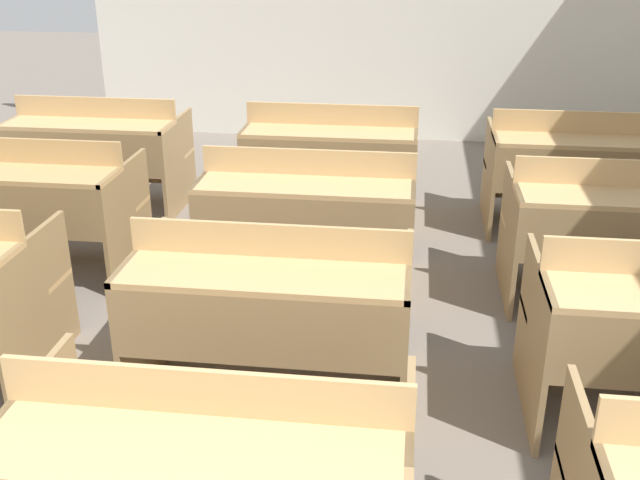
{
  "coord_description": "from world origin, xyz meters",
  "views": [
    {
      "loc": [
        0.47,
        -0.3,
        2.13
      ],
      "look_at": [
        0.07,
        2.84,
        0.78
      ],
      "focal_mm": 42.0,
      "sensor_mm": 36.0,
      "label": 1
    }
  ],
  "objects_px": {
    "bench_back_right": "(578,167)",
    "bench_second_center": "(271,307)",
    "bench_third_right": "(621,227)",
    "bench_third_left": "(30,201)",
    "bench_back_center": "(331,158)",
    "bench_back_left": "(99,149)",
    "bench_third_center": "(308,214)"
  },
  "relations": [
    {
      "from": "bench_third_center",
      "to": "bench_back_right",
      "type": "distance_m",
      "value": 2.18
    },
    {
      "from": "bench_back_left",
      "to": "bench_back_center",
      "type": "xyz_separation_m",
      "value": [
        1.84,
        -0.0,
        0.0
      ]
    },
    {
      "from": "bench_back_center",
      "to": "bench_third_left",
      "type": "bearing_deg",
      "value": -146.73
    },
    {
      "from": "bench_back_left",
      "to": "bench_third_center",
      "type": "bearing_deg",
      "value": -33.23
    },
    {
      "from": "bench_back_left",
      "to": "bench_back_center",
      "type": "height_order",
      "value": "same"
    },
    {
      "from": "bench_back_center",
      "to": "bench_back_right",
      "type": "bearing_deg",
      "value": -0.07
    },
    {
      "from": "bench_back_left",
      "to": "bench_third_right",
      "type": "bearing_deg",
      "value": -17.79
    },
    {
      "from": "bench_third_center",
      "to": "bench_back_center",
      "type": "distance_m",
      "value": 1.2
    },
    {
      "from": "bench_third_right",
      "to": "bench_back_center",
      "type": "bearing_deg",
      "value": 147.33
    },
    {
      "from": "bench_second_center",
      "to": "bench_third_left",
      "type": "bearing_deg",
      "value": 146.05
    },
    {
      "from": "bench_back_center",
      "to": "bench_back_right",
      "type": "relative_size",
      "value": 1.0
    },
    {
      "from": "bench_third_left",
      "to": "bench_third_right",
      "type": "bearing_deg",
      "value": 0.13
    },
    {
      "from": "bench_second_center",
      "to": "bench_third_right",
      "type": "bearing_deg",
      "value": 33.36
    },
    {
      "from": "bench_back_right",
      "to": "bench_second_center",
      "type": "bearing_deg",
      "value": -127.31
    },
    {
      "from": "bench_back_center",
      "to": "bench_second_center",
      "type": "bearing_deg",
      "value": -90.28
    },
    {
      "from": "bench_back_center",
      "to": "bench_back_right",
      "type": "height_order",
      "value": "same"
    },
    {
      "from": "bench_back_left",
      "to": "bench_back_center",
      "type": "bearing_deg",
      "value": -0.04
    },
    {
      "from": "bench_third_right",
      "to": "bench_back_left",
      "type": "bearing_deg",
      "value": 162.21
    },
    {
      "from": "bench_third_center",
      "to": "bench_back_right",
      "type": "relative_size",
      "value": 1.0
    },
    {
      "from": "bench_third_right",
      "to": "bench_back_right",
      "type": "height_order",
      "value": "same"
    },
    {
      "from": "bench_third_right",
      "to": "bench_back_center",
      "type": "distance_m",
      "value": 2.19
    },
    {
      "from": "bench_second_center",
      "to": "bench_back_left",
      "type": "bearing_deg",
      "value": 127.31
    },
    {
      "from": "bench_second_center",
      "to": "bench_back_left",
      "type": "xyz_separation_m",
      "value": [
        -1.83,
        2.4,
        0.0
      ]
    },
    {
      "from": "bench_third_left",
      "to": "bench_back_center",
      "type": "xyz_separation_m",
      "value": [
        1.81,
        1.19,
        0.0
      ]
    },
    {
      "from": "bench_third_right",
      "to": "bench_back_right",
      "type": "bearing_deg",
      "value": 91.22
    },
    {
      "from": "bench_third_left",
      "to": "bench_third_right",
      "type": "height_order",
      "value": "same"
    },
    {
      "from": "bench_third_right",
      "to": "bench_back_center",
      "type": "xyz_separation_m",
      "value": [
        -1.84,
        1.18,
        0.0
      ]
    },
    {
      "from": "bench_back_center",
      "to": "bench_back_right",
      "type": "xyz_separation_m",
      "value": [
        1.82,
        -0.0,
        0.0
      ]
    },
    {
      "from": "bench_second_center",
      "to": "bench_back_left",
      "type": "height_order",
      "value": "same"
    },
    {
      "from": "bench_third_left",
      "to": "bench_second_center",
      "type": "bearing_deg",
      "value": -33.95
    },
    {
      "from": "bench_third_center",
      "to": "bench_back_left",
      "type": "distance_m",
      "value": 2.2
    },
    {
      "from": "bench_third_right",
      "to": "bench_back_right",
      "type": "relative_size",
      "value": 1.0
    }
  ]
}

